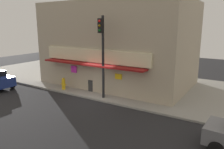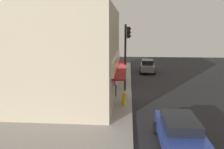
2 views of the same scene
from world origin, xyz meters
name	(u,v)px [view 2 (image 2 of 2)]	position (x,y,z in m)	size (l,w,h in m)	color
ground_plane	(131,94)	(0.00, 0.00, 0.00)	(51.53, 51.53, 0.00)	#232326
sidewalk	(73,92)	(0.00, 5.15, 0.06)	(34.36, 10.30, 0.13)	gray
corner_building	(71,53)	(-0.81, 4.99, 3.60)	(12.35, 8.23, 6.95)	tan
traffic_light	(126,49)	(0.55, 0.48, 3.78)	(0.32, 0.58, 5.74)	black
fire_hydrant	(124,99)	(-3.38, 0.58, 0.59)	(0.53, 0.29, 0.95)	gold
trash_can	(113,91)	(-1.21, 1.52, 0.57)	(0.59, 0.59, 0.89)	#2D2D2D
pedestrian	(98,99)	(-4.98, 2.25, 1.06)	(0.54, 0.45, 1.72)	navy
potted_plant_by_doorway	(99,90)	(-1.20, 2.63, 0.62)	(0.58, 0.58, 0.92)	#59595B
parked_car_grey	(147,66)	(9.92, -2.10, 0.83)	(4.20, 2.08, 1.61)	slate
parked_car_blue	(179,132)	(-9.07, -2.12, 0.81)	(4.28, 2.03, 1.53)	navy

